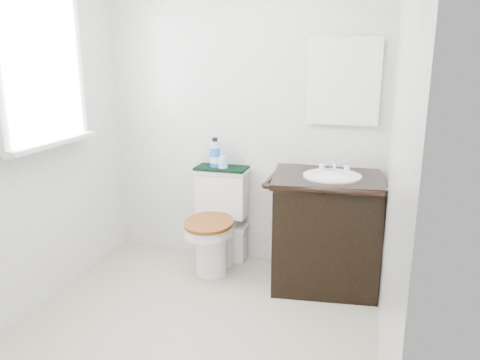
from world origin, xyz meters
The scene contains 14 objects.
floor centered at (0.00, 0.00, 0.00)m, with size 2.40×2.40×0.00m, color #A39E83.
wall_back centered at (0.00, 1.20, 1.20)m, with size 2.40×2.40×0.00m, color silver.
wall_front centered at (0.00, -1.20, 1.20)m, with size 2.40×2.40×0.00m, color silver.
wall_left centered at (-1.10, 0.00, 1.20)m, with size 2.40×2.40×0.00m, color silver.
wall_right centered at (1.10, 0.00, 1.20)m, with size 2.40×2.40×0.00m, color silver.
window centered at (-1.07, 0.25, 1.55)m, with size 0.02×0.70×0.90m, color white.
mirror centered at (0.75, 1.18, 1.45)m, with size 0.50×0.02×0.60m, color silver.
toilet centered at (-0.15, 0.97, 0.34)m, with size 0.41×0.64×0.76m.
vanity centered at (0.70, 0.90, 0.43)m, with size 0.83×0.73×0.92m.
trash_bin centered at (-0.05, 1.10, 0.15)m, with size 0.21×0.17×0.30m.
towel centered at (-0.15, 1.09, 0.77)m, with size 0.40×0.22×0.02m, color black.
mouthwash_bottle centered at (-0.20, 1.09, 0.89)m, with size 0.08×0.08×0.23m.
cup centered at (-0.13, 1.07, 0.83)m, with size 0.07×0.07×0.09m, color #96C7F6.
soap_bar centered at (0.70, 1.01, 0.83)m, with size 0.08×0.05×0.02m, color #1A8172.
Camera 1 is at (0.99, -2.31, 1.63)m, focal length 35.00 mm.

